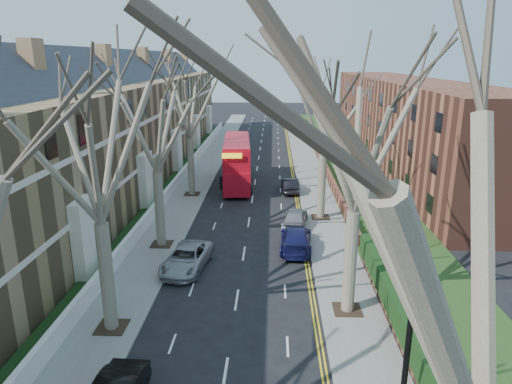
# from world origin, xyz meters

# --- Properties ---
(pavement_left) EXTENTS (3.00, 102.00, 0.12)m
(pavement_left) POSITION_xyz_m (-6.00, 39.00, 0.06)
(pavement_left) COLOR slate
(pavement_left) RESTS_ON ground
(pavement_right) EXTENTS (3.00, 102.00, 0.12)m
(pavement_right) POSITION_xyz_m (6.00, 39.00, 0.06)
(pavement_right) COLOR slate
(pavement_right) RESTS_ON ground
(terrace_left) EXTENTS (9.70, 78.00, 13.60)m
(terrace_left) POSITION_xyz_m (-13.65, 31.00, 5.53)
(terrace_left) COLOR olive
(terrace_left) RESTS_ON ground
(flats_right) EXTENTS (13.97, 54.00, 10.00)m
(flats_right) POSITION_xyz_m (17.46, 43.00, 4.98)
(flats_right) COLOR brown
(flats_right) RESTS_ON ground
(wall_hedge_right) EXTENTS (0.70, 24.00, 1.80)m
(wall_hedge_right) POSITION_xyz_m (7.70, 2.00, 1.12)
(wall_hedge_right) COLOR brown
(wall_hedge_right) RESTS_ON ground
(front_wall_left) EXTENTS (0.30, 78.00, 1.00)m
(front_wall_left) POSITION_xyz_m (-7.65, 31.00, 0.62)
(front_wall_left) COLOR white
(front_wall_left) RESTS_ON ground
(grass_verge_right) EXTENTS (6.00, 102.00, 0.06)m
(grass_verge_right) POSITION_xyz_m (10.50, 39.00, 0.15)
(grass_verge_right) COLOR #253C16
(grass_verge_right) RESTS_ON ground
(tree_left_mid) EXTENTS (10.50, 10.50, 14.71)m
(tree_left_mid) POSITION_xyz_m (-5.70, 6.00, 9.56)
(tree_left_mid) COLOR brown
(tree_left_mid) RESTS_ON ground
(tree_left_far) EXTENTS (10.15, 10.15, 14.22)m
(tree_left_far) POSITION_xyz_m (-5.70, 16.00, 9.24)
(tree_left_far) COLOR brown
(tree_left_far) RESTS_ON ground
(tree_left_dist) EXTENTS (10.50, 10.50, 14.71)m
(tree_left_dist) POSITION_xyz_m (-5.70, 28.00, 9.56)
(tree_left_dist) COLOR brown
(tree_left_dist) RESTS_ON ground
(tree_right_mid) EXTENTS (10.50, 10.50, 14.71)m
(tree_right_mid) POSITION_xyz_m (5.70, 8.00, 9.56)
(tree_right_mid) COLOR brown
(tree_right_mid) RESTS_ON ground
(tree_right_far) EXTENTS (10.15, 10.15, 14.22)m
(tree_right_far) POSITION_xyz_m (5.70, 22.00, 9.24)
(tree_right_far) COLOR brown
(tree_right_far) RESTS_ON ground
(double_decker_bus) EXTENTS (3.35, 11.09, 4.58)m
(double_decker_bus) POSITION_xyz_m (-1.74, 31.70, 2.25)
(double_decker_bus) COLOR #AC0C1A
(double_decker_bus) RESTS_ON ground
(car_left_far) EXTENTS (2.94, 5.21, 1.37)m
(car_left_far) POSITION_xyz_m (-3.32, 12.60, 0.69)
(car_left_far) COLOR #97979C
(car_left_far) RESTS_ON ground
(car_right_near) EXTENTS (2.34, 5.17, 1.47)m
(car_right_near) POSITION_xyz_m (3.44, 15.87, 0.73)
(car_right_near) COLOR #15164C
(car_right_near) RESTS_ON ground
(car_right_mid) EXTENTS (2.22, 4.33, 1.41)m
(car_right_mid) POSITION_xyz_m (3.62, 20.32, 0.71)
(car_right_mid) COLOR gray
(car_right_mid) RESTS_ON ground
(car_right_far) EXTENTS (1.70, 4.17, 1.35)m
(car_right_far) POSITION_xyz_m (3.49, 29.53, 0.67)
(car_right_far) COLOR black
(car_right_far) RESTS_ON ground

